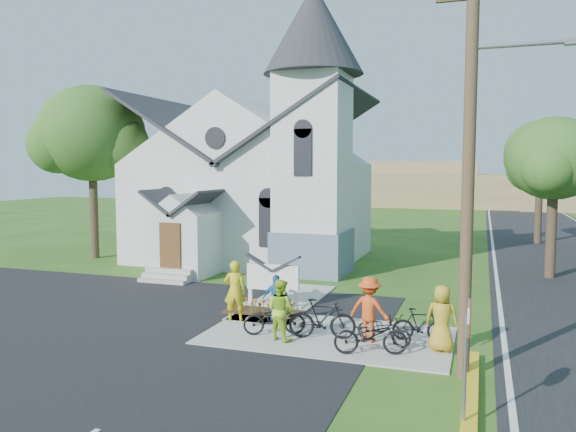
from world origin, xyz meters
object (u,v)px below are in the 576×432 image
at_px(cyclist_2, 276,300).
at_px(bike_2, 384,329).
at_px(bike_0, 274,318).
at_px(cyclist_1, 280,309).
at_px(utility_pole, 472,143).
at_px(bike_1, 322,319).
at_px(bike_3, 420,325).
at_px(cyclist_4, 442,318).
at_px(bike_4, 371,335).
at_px(stop_sign, 468,336).
at_px(cyclist_0, 235,291).
at_px(cyclist_3, 369,309).
at_px(church_sign, 273,278).

height_order(cyclist_2, bike_2, cyclist_2).
height_order(bike_0, cyclist_1, cyclist_1).
height_order(utility_pole, bike_2, utility_pole).
distance_m(bike_0, bike_1, 1.41).
relative_size(utility_pole, cyclist_2, 6.49).
xyz_separation_m(cyclist_1, cyclist_2, (-0.63, 1.37, -0.09)).
relative_size(bike_3, cyclist_4, 0.87).
bearing_deg(cyclist_4, bike_4, 33.22).
relative_size(stop_sign, cyclist_2, 1.61).
height_order(cyclist_0, cyclist_3, cyclist_0).
relative_size(cyclist_3, bike_4, 0.95).
bearing_deg(cyclist_2, cyclist_0, -3.11).
distance_m(church_sign, stop_sign, 9.97).
relative_size(bike_2, bike_3, 1.04).
height_order(cyclist_0, cyclist_4, cyclist_0).
bearing_deg(cyclist_3, bike_3, -149.34).
xyz_separation_m(bike_0, cyclist_1, (0.32, -0.38, 0.39)).
relative_size(cyclist_0, cyclist_3, 1.05).
bearing_deg(utility_pole, bike_0, 163.98).
height_order(cyclist_1, cyclist_2, cyclist_1).
distance_m(utility_pole, cyclist_0, 8.67).
relative_size(cyclist_0, bike_1, 1.00).
height_order(cyclist_1, bike_3, cyclist_1).
xyz_separation_m(stop_sign, bike_2, (-2.26, 4.39, -1.31)).
xyz_separation_m(church_sign, bike_3, (5.29, -2.41, -0.51)).
bearing_deg(bike_3, bike_1, 94.15).
distance_m(cyclist_1, bike_1, 1.21).
relative_size(church_sign, bike_0, 1.23).
bearing_deg(cyclist_2, cyclist_4, 167.05).
distance_m(bike_1, cyclist_3, 1.36).
xyz_separation_m(utility_pole, cyclist_0, (-7.02, 2.54, -4.40)).
distance_m(church_sign, cyclist_3, 4.88).
bearing_deg(church_sign, bike_1, -49.34).
relative_size(church_sign, bike_2, 1.38).
relative_size(cyclist_2, bike_2, 0.96).
height_order(church_sign, bike_2, church_sign).
relative_size(cyclist_0, bike_2, 1.19).
bearing_deg(bike_3, stop_sign, -174.99).
bearing_deg(cyclist_2, cyclist_1, 112.13).
xyz_separation_m(cyclist_0, cyclist_3, (4.41, -0.71, -0.05)).
bearing_deg(bike_4, cyclist_3, -4.24).
bearing_deg(utility_pole, cyclist_1, 167.06).
bearing_deg(bike_2, cyclist_0, 97.09).
height_order(cyclist_1, bike_2, cyclist_1).
xyz_separation_m(bike_1, bike_3, (2.64, 0.67, -0.11)).
bearing_deg(utility_pole, cyclist_4, 112.60).
height_order(cyclist_4, bike_4, cyclist_4).
relative_size(stop_sign, bike_2, 1.55).
xyz_separation_m(cyclist_1, bike_3, (3.72, 1.14, -0.39)).
bearing_deg(church_sign, cyclist_4, -27.76).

